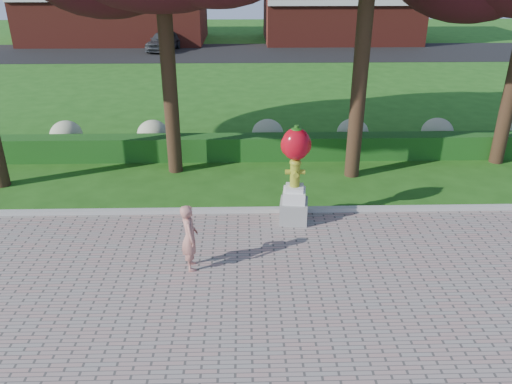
# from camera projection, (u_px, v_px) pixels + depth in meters

# --- Properties ---
(ground) EXTENTS (100.00, 100.00, 0.00)m
(ground) POSITION_uv_depth(u_px,v_px,m) (237.00, 280.00, 10.43)
(ground) COLOR #205314
(ground) RESTS_ON ground
(curb) EXTENTS (40.00, 0.18, 0.15)m
(curb) POSITION_uv_depth(u_px,v_px,m) (238.00, 211.00, 13.11)
(curb) COLOR #ADADA5
(curb) RESTS_ON ground
(lawn_hedge) EXTENTS (24.00, 0.70, 0.80)m
(lawn_hedge) POSITION_uv_depth(u_px,v_px,m) (239.00, 147.00, 16.60)
(lawn_hedge) COLOR #1C4B15
(lawn_hedge) RESTS_ON ground
(hydrangea_row) EXTENTS (20.10, 1.10, 0.99)m
(hydrangea_row) POSITION_uv_depth(u_px,v_px,m) (255.00, 133.00, 17.45)
(hydrangea_row) COLOR #BDC093
(hydrangea_row) RESTS_ON ground
(street) EXTENTS (50.00, 8.00, 0.02)m
(street) POSITION_uv_depth(u_px,v_px,m) (241.00, 53.00, 35.78)
(street) COLOR black
(street) RESTS_ON ground
(hydrant_sculpture) EXTENTS (0.77, 0.77, 2.53)m
(hydrant_sculpture) POSITION_uv_depth(u_px,v_px,m) (295.00, 172.00, 12.14)
(hydrant_sculpture) COLOR gray
(hydrant_sculpture) RESTS_ON walkway
(woman) EXTENTS (0.46, 0.61, 1.49)m
(woman) POSITION_uv_depth(u_px,v_px,m) (190.00, 237.00, 10.47)
(woman) COLOR tan
(woman) RESTS_ON walkway
(parked_car) EXTENTS (2.53, 4.33, 1.38)m
(parked_car) POSITION_uv_depth(u_px,v_px,m) (164.00, 41.00, 36.26)
(parked_car) COLOR #3D4145
(parked_car) RESTS_ON street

